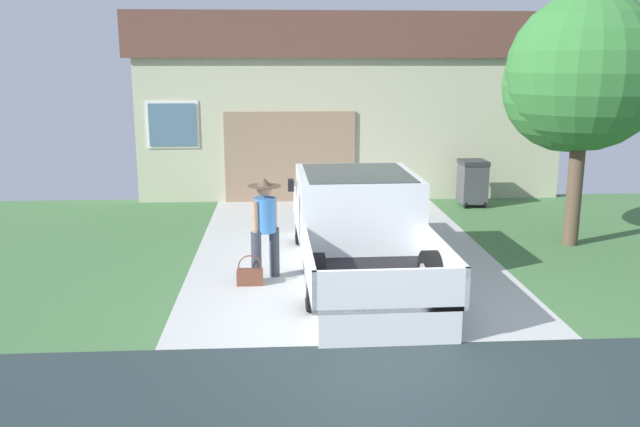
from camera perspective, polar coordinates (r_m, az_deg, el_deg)
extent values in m
cube|color=#B2B4AF|center=(12.45, 1.68, -2.83)|extent=(5.20, 9.00, 0.06)
cube|color=white|center=(10.67, 3.39, -4.19)|extent=(1.82, 5.54, 0.42)
cube|color=white|center=(10.93, 3.11, 0.49)|extent=(1.92, 2.21, 1.15)
cube|color=#1E2833|center=(10.86, 3.13, 2.27)|extent=(1.69, 2.03, 0.48)
cube|color=white|center=(12.63, 2.10, 0.73)|extent=(1.90, 1.22, 0.53)
cube|color=black|center=(9.01, 4.87, -5.85)|extent=(1.92, 2.18, 0.06)
cube|color=white|center=(8.84, -0.96, -4.55)|extent=(0.10, 2.15, 0.54)
cube|color=white|center=(9.13, 10.57, -4.21)|extent=(0.10, 2.15, 0.54)
cube|color=white|center=(7.96, 6.11, -6.60)|extent=(1.88, 0.09, 0.54)
cube|color=black|center=(11.54, -2.51, 2.45)|extent=(0.10, 0.18, 0.20)
cylinder|color=black|center=(12.46, -1.53, -0.78)|extent=(0.27, 0.80, 0.80)
cylinder|color=#9E9EA3|center=(12.46, -1.53, -0.78)|extent=(0.29, 0.44, 0.44)
cylinder|color=black|center=(12.64, 5.84, -0.64)|extent=(0.27, 0.80, 0.80)
cylinder|color=#9E9EA3|center=(12.64, 5.84, -0.64)|extent=(0.29, 0.44, 0.44)
cylinder|color=black|center=(9.14, -0.41, -5.86)|extent=(0.27, 0.80, 0.80)
cylinder|color=#9E9EA3|center=(9.14, -0.41, -5.86)|extent=(0.29, 0.44, 0.44)
cylinder|color=black|center=(9.39, 9.57, -5.54)|extent=(0.27, 0.80, 0.80)
cylinder|color=#9E9EA3|center=(9.39, 9.57, -5.54)|extent=(0.29, 0.44, 0.44)
cylinder|color=#333842|center=(10.34, -5.46, -3.71)|extent=(0.16, 0.16, 0.79)
cylinder|color=#333842|center=(10.58, -3.92, -3.30)|extent=(0.16, 0.16, 0.79)
cylinder|color=#3870B2|center=(10.30, -4.74, -0.12)|extent=(0.34, 0.34, 0.54)
cylinder|color=tan|center=(10.19, -5.56, -0.57)|extent=(0.09, 0.09, 0.58)
cylinder|color=tan|center=(10.44, -3.94, -0.21)|extent=(0.09, 0.09, 0.58)
sphere|color=tan|center=(10.22, -4.78, 2.08)|extent=(0.23, 0.23, 0.23)
cylinder|color=brown|center=(10.21, -4.79, 2.36)|extent=(0.51, 0.51, 0.01)
cone|color=brown|center=(10.20, -4.80, 2.71)|extent=(0.24, 0.24, 0.12)
cube|color=brown|center=(10.28, -6.01, -5.42)|extent=(0.40, 0.18, 0.24)
torus|color=brown|center=(10.23, -6.03, -4.52)|extent=(0.36, 0.02, 0.36)
cube|color=#B9B898|center=(19.33, 1.76, 8.02)|extent=(10.34, 6.29, 3.42)
cube|color=brown|center=(19.28, 1.81, 14.68)|extent=(10.76, 6.55, 1.07)
cube|color=#93755B|center=(16.17, -2.58, 4.85)|extent=(3.14, 0.06, 2.18)
cube|color=slate|center=(16.27, -12.50, 7.42)|extent=(1.10, 0.05, 1.00)
cube|color=silver|center=(16.28, -12.49, 7.43)|extent=(1.23, 0.02, 1.12)
cylinder|color=brown|center=(13.11, 20.89, 1.64)|extent=(0.28, 0.28, 1.95)
sphere|color=#337433|center=(13.15, 20.58, 10.20)|extent=(2.42, 2.42, 2.42)
sphere|color=#337433|center=(12.95, 21.77, 11.14)|extent=(2.78, 2.78, 2.78)
cube|color=#424247|center=(16.12, 12.89, 2.53)|extent=(0.58, 0.68, 0.90)
cube|color=#2E2E31|center=(16.04, 12.97, 4.28)|extent=(0.60, 0.71, 0.10)
cylinder|color=black|center=(15.88, 12.31, 0.76)|extent=(0.05, 0.18, 0.18)
cylinder|color=black|center=(16.01, 13.83, 0.78)|extent=(0.05, 0.18, 0.18)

